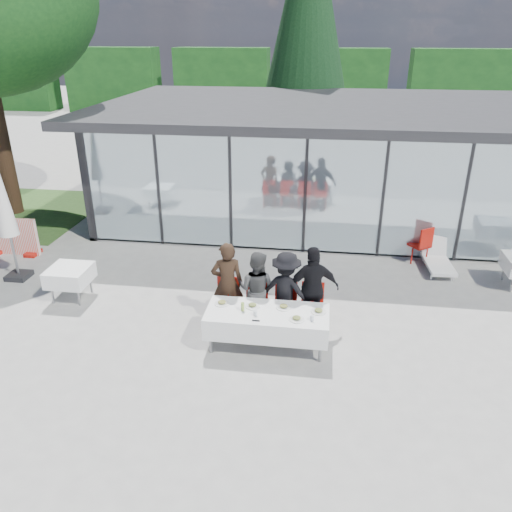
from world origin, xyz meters
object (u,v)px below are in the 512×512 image
Objects in this scene: diner_d at (313,289)px; plate_c at (284,307)px; spare_table_left at (70,275)px; lounger at (437,258)px; plate_a at (222,303)px; diner_b at (257,289)px; diner_chair_b at (256,301)px; diner_chair_d at (312,305)px; diner_a at (227,283)px; plate_extra at (297,319)px; dining_table at (267,322)px; plate_b at (252,305)px; juice_bottle at (243,307)px; diner_chair_c at (286,303)px; conifer_tree at (308,15)px; folded_eyeglasses at (256,321)px; diner_c at (286,290)px; plate_d at (319,311)px; spare_chair_b at (422,243)px; market_umbrella at (3,203)px; diner_chair_a at (228,299)px.

diner_d is 6.21× the size of plate_c.
spare_table_left is 8.76m from lounger.
lounger is at bearing 39.22° from plate_a.
diner_b is 0.83m from plate_a.
diner_chair_b and diner_chair_d have the same top height.
plate_extra is (1.44, -0.97, -0.10)m from diner_a.
plate_extra is at bearing -20.36° from dining_table.
juice_bottle reaches higher than plate_b.
diner_chair_c is 0.09× the size of conifer_tree.
dining_table is 0.44m from folded_eyeglasses.
diner_b is 5.62× the size of plate_b.
diner_b is 1.16× the size of lounger.
diner_c reaches higher than plate_d.
juice_bottle is at bearing 169.95° from plate_extra.
dining_table is at bearing -129.11° from spare_chair_b.
dining_table is 1.43× the size of diner_b.
diner_b is 0.58m from diner_c.
diner_chair_d is 1.47m from folded_eyeglasses.
diner_a is at bearing 139.40° from dining_table.
juice_bottle is (-0.74, -0.21, 0.06)m from plate_c.
diner_c is at bearing -14.48° from diner_d.
spare_table_left is (-5.07, 1.46, -0.22)m from plate_extra.
diner_a is 5.61m from market_umbrella.
plate_c is 2.02× the size of folded_eyeglasses.
diner_a is at bearing 91.12° from plate_a.
diner_c reaches higher than diner_chair_d.
diner_chair_a is at bearing 91.15° from plate_a.
spare_chair_b is at bearing 50.89° from dining_table.
folded_eyeglasses is at bearing -111.84° from diner_chair_c.
diner_chair_d is 3.46× the size of plate_a.
plate_c is 1.00× the size of plate_extra.
diner_c is at bearing 105.77° from plate_extra.
juice_bottle is at bearing -174.11° from plate_d.
diner_a is at bearing -141.31° from spare_chair_b.
diner_chair_c reaches higher than folded_eyeglasses.
plate_b is (-0.57, -0.62, -0.03)m from diner_c.
lounger is 11.71m from conifer_tree.
diner_chair_a is 1.17m from diner_chair_c.
diner_d is 4.45m from lounger.
spare_chair_b is (3.18, 3.48, -0.27)m from diner_c.
diner_chair_b reaches higher than plate_b.
market_umbrella reaches higher than diner_chair_c.
plate_extra is at bearing 145.97° from diner_b.
diner_d is 1.80× the size of diner_chair_d.
spare_chair_b is (3.17, 4.06, -0.24)m from plate_c.
spare_table_left is (-4.80, 1.08, -0.22)m from plate_c.
market_umbrella reaches higher than diner_chair_d.
diner_chair_c and diner_chair_d have the same top height.
folded_eyeglasses reaches higher than spare_table_left.
plate_a is (-1.68, -0.60, -0.10)m from diner_d.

